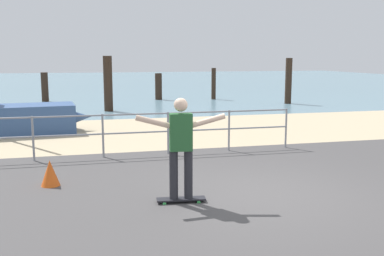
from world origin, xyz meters
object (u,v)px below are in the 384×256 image
(skateboard, at_px, (181,199))
(traffic_cone, at_px, (50,174))
(skateboarder, at_px, (181,142))
(sailboat, at_px, (5,118))

(skateboard, bearing_deg, traffic_cone, 144.91)
(skateboard, bearing_deg, skateboarder, 0.00)
(skateboard, height_order, traffic_cone, traffic_cone)
(skateboard, xyz_separation_m, skateboarder, (0.00, 0.00, 0.95))
(skateboarder, bearing_deg, traffic_cone, 144.91)
(sailboat, bearing_deg, skateboarder, -63.35)
(traffic_cone, bearing_deg, skateboard, -35.09)
(sailboat, height_order, skateboard, sailboat)
(sailboat, height_order, skateboarder, sailboat)
(sailboat, distance_m, skateboarder, 8.50)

